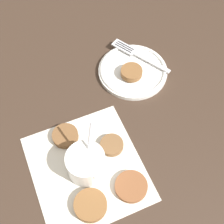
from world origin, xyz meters
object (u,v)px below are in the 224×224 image
object	(u,v)px
fork	(135,53)
serving_plate	(133,71)
fritter_on_plate	(131,72)
sauce_bowl	(86,164)

from	to	relation	value
fork	serving_plate	bearing A→B (deg)	-37.92
serving_plate	fork	distance (m)	0.06
serving_plate	fritter_on_plate	bearing A→B (deg)	-45.54
serving_plate	fritter_on_plate	distance (m)	0.03
sauce_bowl	fritter_on_plate	xyz separation A→B (m)	(-0.18, 0.24, -0.01)
sauce_bowl	serving_plate	xyz separation A→B (m)	(-0.19, 0.25, -0.02)
fritter_on_plate	fork	bearing A→B (deg)	140.06
sauce_bowl	fork	world-z (taller)	sauce_bowl
serving_plate	sauce_bowl	bearing A→B (deg)	-52.57
sauce_bowl	fork	distance (m)	0.38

